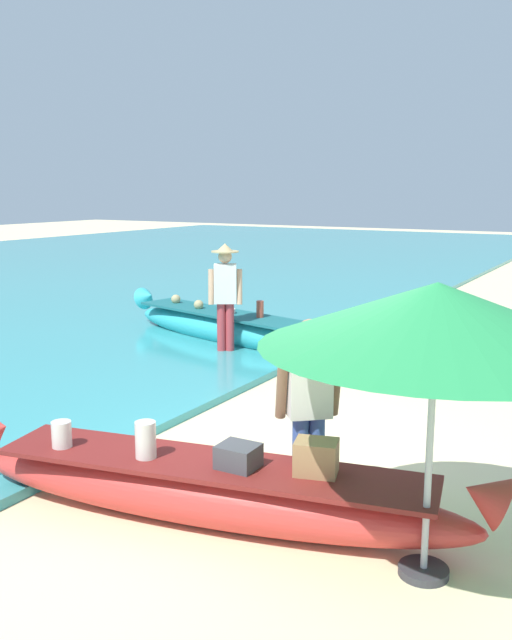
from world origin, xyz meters
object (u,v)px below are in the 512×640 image
boat_cyan_midground (220,326)px  person_tourist_customer (309,404)px  person_vendor_hatted (225,292)px  patio_umbrella_large (436,316)px  boat_red_foreground (211,489)px

boat_cyan_midground → person_tourist_customer: 6.54m
boat_cyan_midground → person_vendor_hatted: size_ratio=2.49×
patio_umbrella_large → boat_cyan_midground: bearing=134.1°
boat_cyan_midground → patio_umbrella_large: patio_umbrella_large is taller
boat_red_foreground → patio_umbrella_large: size_ratio=1.94×
boat_cyan_midground → person_vendor_hatted: person_vendor_hatted is taller
boat_red_foreground → person_tourist_customer: bearing=46.1°
person_vendor_hatted → person_tourist_customer: size_ratio=1.11×
boat_cyan_midground → person_tourist_customer: bearing=-50.3°
person_vendor_hatted → patio_umbrella_large: 6.75m
boat_cyan_midground → person_vendor_hatted: 1.22m
boat_red_foreground → patio_umbrella_large: bearing=3.5°
boat_red_foreground → boat_cyan_midground: size_ratio=1.00×
person_vendor_hatted → boat_cyan_midground: bearing=128.3°
boat_red_foreground → boat_cyan_midground: bearing=122.5°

